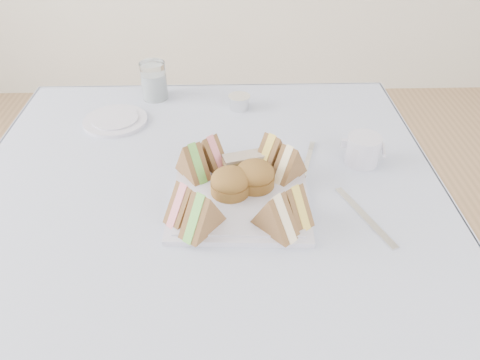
{
  "coord_description": "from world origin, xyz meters",
  "views": [
    {
      "loc": [
        0.05,
        -0.78,
        1.36
      ],
      "look_at": [
        0.07,
        -0.03,
        0.8
      ],
      "focal_mm": 35.0,
      "sensor_mm": 36.0,
      "label": 1
    }
  ],
  "objects_px": {
    "creamer_jug": "(363,150)",
    "water_glass": "(154,81)",
    "table": "(212,303)",
    "serving_plate": "(240,197)"
  },
  "relations": [
    {
      "from": "table",
      "to": "creamer_jug",
      "type": "xyz_separation_m",
      "value": [
        0.35,
        0.09,
        0.41
      ]
    },
    {
      "from": "table",
      "to": "creamer_jug",
      "type": "distance_m",
      "value": 0.55
    },
    {
      "from": "table",
      "to": "creamer_jug",
      "type": "height_order",
      "value": "creamer_jug"
    },
    {
      "from": "water_glass",
      "to": "creamer_jug",
      "type": "bearing_deg",
      "value": -33.46
    },
    {
      "from": "table",
      "to": "serving_plate",
      "type": "bearing_deg",
      "value": -25.03
    },
    {
      "from": "table",
      "to": "serving_plate",
      "type": "height_order",
      "value": "serving_plate"
    },
    {
      "from": "creamer_jug",
      "to": "water_glass",
      "type": "bearing_deg",
      "value": 157.82
    },
    {
      "from": "table",
      "to": "serving_plate",
      "type": "relative_size",
      "value": 3.23
    },
    {
      "from": "table",
      "to": "water_glass",
      "type": "height_order",
      "value": "water_glass"
    },
    {
      "from": "water_glass",
      "to": "creamer_jug",
      "type": "xyz_separation_m",
      "value": [
        0.51,
        -0.34,
        -0.02
      ]
    }
  ]
}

